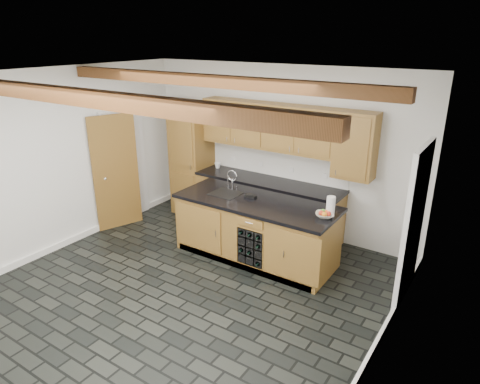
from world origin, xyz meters
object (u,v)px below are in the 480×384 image
object	(u,v)px
kitchen_scale	(251,196)
fruit_bowl	(325,215)
paper_towel	(331,206)
island	(256,230)

from	to	relation	value
kitchen_scale	fruit_bowl	world-z (taller)	fruit_bowl
kitchen_scale	paper_towel	size ratio (longest dim) A/B	0.61
island	fruit_bowl	world-z (taller)	fruit_bowl
island	kitchen_scale	size ratio (longest dim) A/B	14.72
kitchen_scale	fruit_bowl	distance (m)	1.22
island	kitchen_scale	bearing A→B (deg)	149.50
island	fruit_bowl	xyz separation A→B (m)	(1.07, 0.01, 0.50)
island	fruit_bowl	distance (m)	1.18
island	fruit_bowl	size ratio (longest dim) A/B	10.06
kitchen_scale	island	bearing A→B (deg)	-30.31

